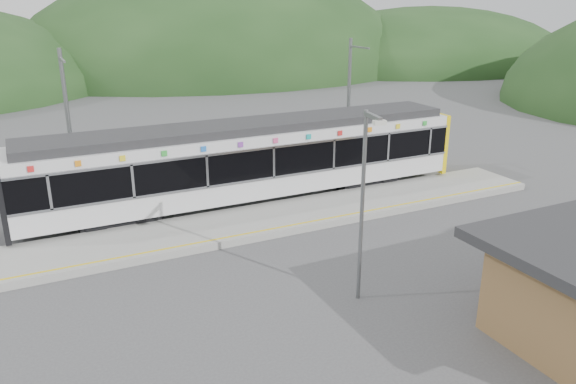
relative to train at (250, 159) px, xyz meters
name	(u,v)px	position (x,y,z in m)	size (l,w,h in m)	color
ground	(307,253)	(-0.24, -6.00, -2.06)	(120.00, 120.00, 0.00)	#4C4C4F
hills	(367,188)	(5.95, -0.71, -2.06)	(146.00, 149.00, 26.00)	#1E3D19
platform	(271,219)	(-0.24, -2.70, -1.91)	(26.00, 3.20, 0.30)	#9E9E99
yellow_line	(284,226)	(-0.24, -4.00, -1.76)	(26.00, 0.10, 0.01)	yellow
train	(250,159)	(0.00, 0.00, 0.00)	(20.44, 3.01, 3.74)	black
catenary_mast_west	(70,129)	(-7.24, 2.56, 1.58)	(0.18, 1.80, 7.00)	slate
catenary_mast_east	(349,103)	(6.76, 2.56, 1.58)	(0.18, 1.80, 7.00)	slate
lamp_post	(365,192)	(-0.36, -9.73, 1.49)	(0.38, 1.07, 5.95)	slate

